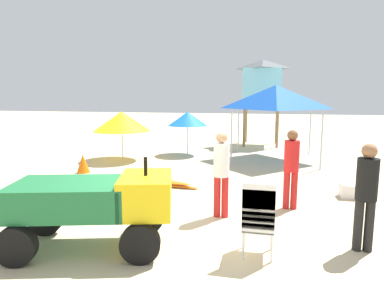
% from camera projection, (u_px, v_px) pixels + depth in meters
% --- Properties ---
extents(ground, '(80.00, 80.00, 0.00)m').
position_uv_depth(ground, '(167.00, 232.00, 6.01)').
color(ground, beige).
extents(utility_cart, '(2.77, 1.86, 1.50)m').
position_uv_depth(utility_cart, '(96.00, 201.00, 5.31)').
color(utility_cart, '#1E6B38').
rests_on(utility_cart, ground).
extents(stacked_plastic_chairs, '(0.48, 0.48, 1.20)m').
position_uv_depth(stacked_plastic_chairs, '(258.00, 214.00, 4.98)').
color(stacked_plastic_chairs, white).
rests_on(stacked_plastic_chairs, ground).
extents(surfboard_pile, '(2.57, 0.75, 0.24)m').
position_uv_depth(surfboard_pile, '(158.00, 181.00, 9.19)').
color(surfboard_pile, orange).
rests_on(surfboard_pile, ground).
extents(lifeguard_near_left, '(0.32, 0.32, 1.74)m').
position_uv_depth(lifeguard_near_left, '(291.00, 164.00, 7.13)').
color(lifeguard_near_left, red).
rests_on(lifeguard_near_left, ground).
extents(lifeguard_near_center, '(0.32, 0.32, 1.74)m').
position_uv_depth(lifeguard_near_center, '(366.00, 190.00, 5.16)').
color(lifeguard_near_center, black).
rests_on(lifeguard_near_center, ground).
extents(lifeguard_near_right, '(0.32, 0.32, 1.76)m').
position_uv_depth(lifeguard_near_right, '(221.00, 168.00, 6.64)').
color(lifeguard_near_right, red).
rests_on(lifeguard_near_right, ground).
extents(popup_canopy, '(3.03, 3.03, 2.86)m').
position_uv_depth(popup_canopy, '(276.00, 97.00, 12.44)').
color(popup_canopy, '#B2B2B7').
rests_on(popup_canopy, ground).
extents(lifeguard_tower, '(1.98, 1.98, 4.20)m').
position_uv_depth(lifeguard_tower, '(262.00, 83.00, 16.23)').
color(lifeguard_tower, olive).
rests_on(lifeguard_tower, ground).
extents(beach_umbrella_left, '(2.14, 2.14, 1.87)m').
position_uv_depth(beach_umbrella_left, '(122.00, 121.00, 12.59)').
color(beach_umbrella_left, beige).
rests_on(beach_umbrella_left, ground).
extents(beach_umbrella_mid, '(1.64, 1.64, 1.80)m').
position_uv_depth(beach_umbrella_mid, '(188.00, 119.00, 13.73)').
color(beach_umbrella_mid, beige).
rests_on(beach_umbrella_mid, ground).
extents(traffic_cone_near, '(0.42, 0.42, 0.59)m').
position_uv_depth(traffic_cone_near, '(83.00, 164.00, 10.63)').
color(traffic_cone_near, orange).
rests_on(traffic_cone_near, ground).
extents(cooler_box, '(0.58, 0.39, 0.34)m').
position_uv_depth(cooler_box, '(353.00, 191.00, 8.03)').
color(cooler_box, white).
rests_on(cooler_box, ground).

